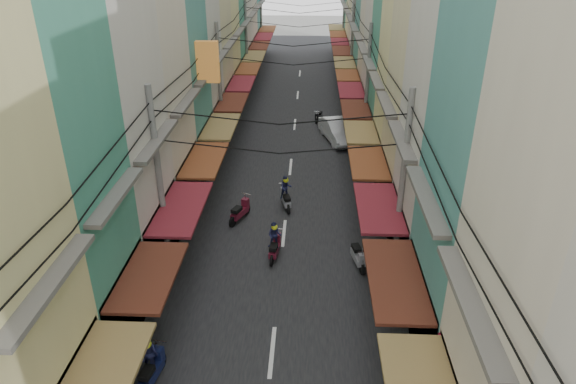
% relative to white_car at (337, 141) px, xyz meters
% --- Properties ---
extents(ground, '(160.00, 160.00, 0.00)m').
position_rel_white_car_xyz_m(ground, '(-3.15, -18.76, 0.00)').
color(ground, slate).
rests_on(ground, ground).
extents(road, '(10.00, 80.00, 0.02)m').
position_rel_white_car_xyz_m(road, '(-3.15, 1.24, 0.01)').
color(road, black).
rests_on(road, ground).
extents(sidewalk_left, '(3.00, 80.00, 0.06)m').
position_rel_white_car_xyz_m(sidewalk_left, '(-9.65, 1.24, 0.03)').
color(sidewalk_left, gray).
rests_on(sidewalk_left, ground).
extents(sidewalk_right, '(3.00, 80.00, 0.06)m').
position_rel_white_car_xyz_m(sidewalk_right, '(3.35, 1.24, 0.03)').
color(sidewalk_right, gray).
rests_on(sidewalk_right, ground).
extents(building_row_right, '(7.80, 68.98, 22.59)m').
position_rel_white_car_xyz_m(building_row_right, '(4.77, -2.32, 9.41)').
color(building_row_right, '#3E886F').
rests_on(building_row_right, ground).
extents(utility_poles, '(10.20, 66.13, 8.20)m').
position_rel_white_car_xyz_m(utility_poles, '(-3.15, -3.75, 6.59)').
color(utility_poles, slate).
rests_on(utility_poles, ground).
extents(white_car, '(5.67, 3.47, 1.87)m').
position_rel_white_car_xyz_m(white_car, '(0.00, 0.00, 0.00)').
color(white_car, silver).
rests_on(white_car, ground).
extents(bicycle, '(1.58, 0.63, 1.07)m').
position_rel_white_car_xyz_m(bicycle, '(3.92, -21.76, 0.00)').
color(bicycle, black).
rests_on(bicycle, ground).
extents(moving_scooters, '(7.66, 28.17, 1.92)m').
position_rel_white_car_xyz_m(moving_scooters, '(-3.99, -13.99, 0.54)').
color(moving_scooters, black).
rests_on(moving_scooters, ground).
extents(pedestrians, '(12.45, 20.03, 2.19)m').
position_rel_white_car_xyz_m(pedestrians, '(-7.99, -16.55, 1.03)').
color(pedestrians, '#27202A').
rests_on(pedestrians, ground).
extents(traffic_sign, '(0.10, 0.67, 3.07)m').
position_rel_white_car_xyz_m(traffic_sign, '(1.87, -23.06, 2.25)').
color(traffic_sign, slate).
rests_on(traffic_sign, ground).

